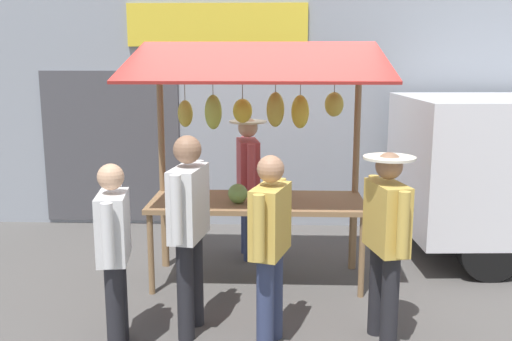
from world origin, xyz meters
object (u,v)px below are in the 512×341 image
object	(u,v)px
shopper_with_shopping_bag	(386,233)
vendor_with_sunhat	(248,176)
market_stall	(257,135)
shopper_in_striped_shirt	(114,246)
shopper_in_grey_tee	(189,220)
shopper_with_ponytail	(270,239)

from	to	relation	value
shopper_with_shopping_bag	vendor_with_sunhat	bearing A→B (deg)	18.04
market_stall	shopper_in_striped_shirt	size ratio (longest dim) A/B	1.64
shopper_with_shopping_bag	shopper_in_striped_shirt	size ratio (longest dim) A/B	1.05
shopper_in_striped_shirt	shopper_in_grey_tee	bearing A→B (deg)	-69.91
market_stall	shopper_with_ponytail	size ratio (longest dim) A/B	1.58
vendor_with_sunhat	shopper_in_striped_shirt	xyz separation A→B (m)	(0.95, 2.24, -0.11)
shopper_in_grey_tee	shopper_with_ponytail	size ratio (longest dim) A/B	1.08
market_stall	shopper_with_shopping_bag	xyz separation A→B (m)	(-1.09, 1.33, -0.62)
shopper_in_grey_tee	shopper_in_striped_shirt	distance (m)	0.64
market_stall	shopper_in_striped_shirt	distance (m)	1.99
shopper_in_grey_tee	shopper_in_striped_shirt	size ratio (longest dim) A/B	1.12
shopper_in_grey_tee	shopper_in_striped_shirt	world-z (taller)	shopper_in_grey_tee
vendor_with_sunhat	shopper_with_shopping_bag	world-z (taller)	vendor_with_sunhat
market_stall	shopper_in_striped_shirt	world-z (taller)	market_stall
market_stall	shopper_with_ponytail	world-z (taller)	market_stall
vendor_with_sunhat	shopper_with_shopping_bag	size ratio (longest dim) A/B	1.04
market_stall	shopper_with_shopping_bag	size ratio (longest dim) A/B	1.56
shopper_with_shopping_bag	shopper_in_striped_shirt	xyz separation A→B (m)	(2.17, 0.20, -0.07)
shopper_with_shopping_bag	shopper_with_ponytail	bearing A→B (deg)	83.26
vendor_with_sunhat	shopper_in_grey_tee	xyz separation A→B (m)	(0.39, 1.94, 0.02)
shopper_in_grey_tee	shopper_with_shopping_bag	world-z (taller)	shopper_in_grey_tee
shopper_in_striped_shirt	vendor_with_sunhat	bearing A→B (deg)	-31.31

